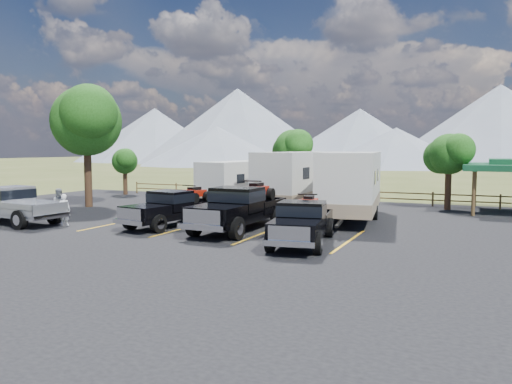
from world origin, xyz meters
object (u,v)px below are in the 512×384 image
at_px(tree_big_nw, 86,121).
at_px(rig_center, 240,207).
at_px(rig_right, 303,221).
at_px(rig_left, 174,207).
at_px(pickup_silver, 12,205).
at_px(trailer_left, 241,183).
at_px(trailer_right, 351,185).
at_px(person_a, 64,210).
at_px(trailer_center, 298,179).
at_px(person_b, 60,205).

xyz_separation_m(tree_big_nw, rig_center, (13.23, -4.41, -4.47)).
height_order(tree_big_nw, rig_right, tree_big_nw).
height_order(rig_left, rig_center, rig_center).
xyz_separation_m(rig_right, pickup_silver, (-15.14, -1.06, 0.06)).
height_order(tree_big_nw, trailer_left, tree_big_nw).
bearing_deg(trailer_right, rig_left, -151.21).
distance_m(rig_left, person_a, 5.42).
height_order(rig_right, pickup_silver, rig_right).
bearing_deg(person_a, trailer_center, -151.56).
bearing_deg(pickup_silver, rig_right, 99.77).
xyz_separation_m(rig_left, rig_right, (7.30, -1.76, -0.02)).
bearing_deg(rig_left, pickup_silver, -151.58).
height_order(tree_big_nw, rig_center, tree_big_nw).
xyz_separation_m(trailer_left, trailer_right, (7.75, -2.53, 0.32)).
xyz_separation_m(trailer_left, pickup_silver, (-7.54, -10.94, -0.59)).
bearing_deg(pickup_silver, person_b, 139.15).
bearing_deg(trailer_center, rig_right, -66.91).
bearing_deg(trailer_left, person_a, -107.32).
height_order(rig_right, person_a, rig_right).
bearing_deg(pickup_silver, trailer_right, 124.61).
relative_size(rig_center, person_a, 4.31).
relative_size(rig_center, person_b, 3.91).
distance_m(trailer_left, person_a, 11.33).
relative_size(rig_right, person_b, 3.43).
distance_m(trailer_left, person_b, 11.10).
xyz_separation_m(tree_big_nw, rig_right, (16.98, -6.31, -4.63)).
bearing_deg(person_a, person_b, -61.28).
bearing_deg(person_b, rig_center, -37.81).
xyz_separation_m(trailer_left, person_b, (-5.88, -9.38, -0.70)).
bearing_deg(trailer_right, person_a, -156.08).
relative_size(rig_center, trailer_left, 0.78).
height_order(rig_right, trailer_center, trailer_center).
distance_m(rig_center, rig_right, 4.20).
height_order(trailer_left, trailer_center, trailer_center).
xyz_separation_m(rig_left, trailer_center, (3.35, 8.76, 0.94)).
distance_m(tree_big_nw, rig_center, 14.65).
xyz_separation_m(rig_right, trailer_right, (0.15, 7.36, 0.96)).
distance_m(trailer_center, person_a, 13.78).
relative_size(rig_right, pickup_silver, 0.92).
xyz_separation_m(rig_center, person_a, (-8.52, -2.31, -0.30)).
relative_size(person_a, person_b, 0.91).
height_order(pickup_silver, person_b, pickup_silver).
bearing_deg(person_a, pickup_silver, -11.63).
relative_size(trailer_left, person_a, 5.50).
relative_size(rig_center, trailer_center, 0.66).
bearing_deg(pickup_silver, tree_big_nw, -160.18).
xyz_separation_m(rig_left, person_a, (-4.97, -2.17, -0.15)).
height_order(trailer_center, trailer_right, trailer_right).
relative_size(rig_right, trailer_right, 0.57).
xyz_separation_m(trailer_center, trailer_right, (4.10, -3.17, 0.01)).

